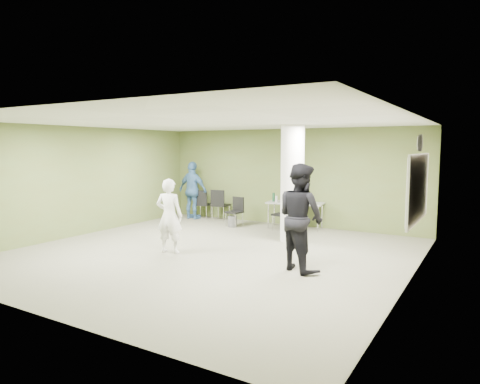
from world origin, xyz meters
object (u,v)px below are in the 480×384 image
Objects in this scene: chair_back_left at (202,202)px; man_blue at (193,190)px; folding_table at (294,204)px; woman_white at (169,216)px; man_black at (300,217)px.

man_blue is at bearing 23.68° from chair_back_left.
folding_table is 4.12m from woman_white.
man_black is at bearing 149.16° from man_blue.
folding_table is at bearing -173.64° from man_blue.
woman_white is (-1.20, -3.94, 0.11)m from folding_table.
man_black reaches higher than folding_table.
woman_white is 4.41m from man_blue.
folding_table is at bearing -36.71° from man_black.
woman_white is 0.81× the size of man_black.
folding_table is 0.82× the size of man_black.
man_black is at bearing 131.52° from chair_back_left.
man_black is (1.73, -3.73, 0.30)m from folding_table.
folding_table is 3.19m from chair_back_left.
woman_white reaches higher than chair_back_left.
chair_back_left is 0.50× the size of man_blue.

